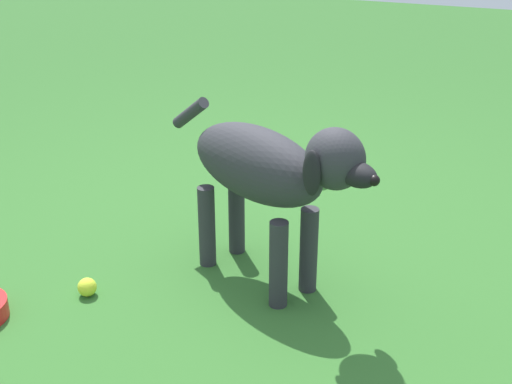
# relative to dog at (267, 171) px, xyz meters

# --- Properties ---
(ground) EXTENTS (14.00, 14.00, 0.00)m
(ground) POSITION_rel_dog_xyz_m (-0.21, 0.12, -0.43)
(ground) COLOR #2D6026
(dog) EXTENTS (0.91, 0.46, 0.66)m
(dog) POSITION_rel_dog_xyz_m (0.00, 0.00, 0.00)
(dog) COLOR #2D2D33
(dog) RESTS_ON ground
(tennis_ball_1) EXTENTS (0.07, 0.07, 0.07)m
(tennis_ball_1) POSITION_rel_dog_xyz_m (-0.13, 0.91, -0.40)
(tennis_ball_1) COLOR #C6D537
(tennis_ball_1) RESTS_ON ground
(tennis_ball_2) EXTENTS (0.07, 0.07, 0.07)m
(tennis_ball_2) POSITION_rel_dog_xyz_m (-0.53, -0.35, -0.40)
(tennis_ball_2) COLOR #CFDD31
(tennis_ball_2) RESTS_ON ground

